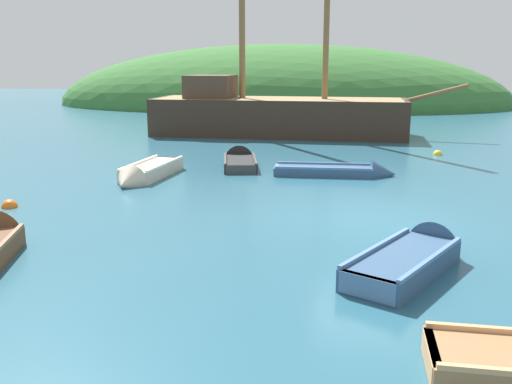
# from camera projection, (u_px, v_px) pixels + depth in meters

# --- Properties ---
(ground_plane) EXTENTS (120.00, 120.00, 0.00)m
(ground_plane) POSITION_uv_depth(u_px,v_px,m) (369.00, 218.00, 13.17)
(ground_plane) COLOR #285B70
(shore_hill) EXTENTS (37.58, 19.19, 9.94)m
(shore_hill) POSITION_uv_depth(u_px,v_px,m) (280.00, 105.00, 47.69)
(shore_hill) COLOR #387033
(shore_hill) RESTS_ON ground
(sailing_ship) EXTENTS (15.00, 4.38, 13.26)m
(sailing_ship) POSITION_uv_depth(u_px,v_px,m) (276.00, 121.00, 27.99)
(sailing_ship) COLOR #38281E
(sailing_ship) RESTS_ON ground
(rowboat_far) EXTENTS (1.56, 3.09, 1.03)m
(rowboat_far) POSITION_uv_depth(u_px,v_px,m) (240.00, 163.00, 19.91)
(rowboat_far) COLOR black
(rowboat_far) RESTS_ON ground
(rowboat_near_dock) EXTENTS (2.59, 3.41, 1.01)m
(rowboat_near_dock) POSITION_uv_depth(u_px,v_px,m) (414.00, 260.00, 10.02)
(rowboat_near_dock) COLOR #335175
(rowboat_near_dock) RESTS_ON ground
(rowboat_outer_left) EXTENTS (1.41, 3.65, 0.94)m
(rowboat_outer_left) POSITION_uv_depth(u_px,v_px,m) (146.00, 174.00, 17.58)
(rowboat_outer_left) COLOR beige
(rowboat_outer_left) RESTS_ON ground
(rowboat_portside) EXTENTS (3.85, 1.00, 0.94)m
(rowboat_portside) POSITION_uv_depth(u_px,v_px,m) (343.00, 173.00, 18.13)
(rowboat_portside) COLOR #335175
(rowboat_portside) RESTS_ON ground
(buoy_orange) EXTENTS (0.40, 0.40, 0.40)m
(buoy_orange) POSITION_uv_depth(u_px,v_px,m) (10.00, 207.00, 14.17)
(buoy_orange) COLOR orange
(buoy_orange) RESTS_ON ground
(buoy_yellow) EXTENTS (0.37, 0.37, 0.37)m
(buoy_yellow) POSITION_uv_depth(u_px,v_px,m) (438.00, 155.00, 22.14)
(buoy_yellow) COLOR yellow
(buoy_yellow) RESTS_ON ground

